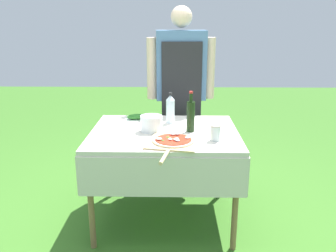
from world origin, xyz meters
TOP-DOWN VIEW (x-y plane):
  - ground_plane at (0.00, 0.00)m, footprint 12.00×12.00m
  - prep_table at (0.00, 0.00)m, footprint 1.14×0.93m
  - person_cook at (0.14, 0.74)m, footprint 0.64×0.23m
  - pizza_on_peel at (0.07, -0.29)m, footprint 0.40×0.59m
  - oil_bottle at (0.20, -0.01)m, footprint 0.06×0.06m
  - water_bottle at (0.04, 0.23)m, footprint 0.07×0.07m
  - herb_container at (-0.25, 0.32)m, footprint 0.22×0.15m
  - mixing_tub at (-0.10, 0.00)m, footprint 0.17×0.17m
  - sauce_jar at (0.37, -0.22)m, footprint 0.07×0.07m

SIDE VIEW (x-z plane):
  - ground_plane at x=0.00m, z-range 0.00..0.00m
  - prep_table at x=0.00m, z-range 0.29..1.05m
  - pizza_on_peel at x=0.07m, z-range 0.75..0.80m
  - herb_container at x=-0.25m, z-range 0.76..0.80m
  - sauce_jar at x=0.37m, z-range 0.75..0.86m
  - mixing_tub at x=-0.10m, z-range 0.76..0.88m
  - water_bottle at x=0.04m, z-range 0.75..1.00m
  - oil_bottle at x=0.20m, z-range 0.73..1.04m
  - person_cook at x=0.14m, z-range 0.15..1.86m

